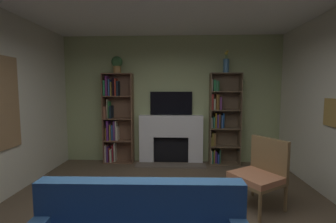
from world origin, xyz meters
name	(u,v)px	position (x,y,z in m)	size (l,w,h in m)	color
wall_back_accent	(171,100)	(0.00, 2.78, 1.42)	(4.97, 0.06, 2.84)	#A4B47B
fireplace	(171,138)	(0.00, 2.65, 0.56)	(1.52, 0.50, 1.08)	white
tv	(171,103)	(0.00, 2.72, 1.34)	(0.94, 0.06, 0.52)	black
bookshelf_left	(115,118)	(-1.26, 2.66, 1.00)	(0.66, 0.27, 2.00)	brown
bookshelf_right	(221,120)	(1.11, 2.65, 0.98)	(0.66, 0.29, 2.00)	brown
potted_plant	(117,64)	(-1.18, 2.60, 2.21)	(0.24, 0.24, 0.37)	#A97C45
vase_with_flowers	(226,64)	(1.18, 2.60, 2.18)	(0.12, 0.12, 0.48)	teal
armchair	(261,172)	(1.32, 0.72, 0.49)	(0.79, 0.80, 0.96)	brown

